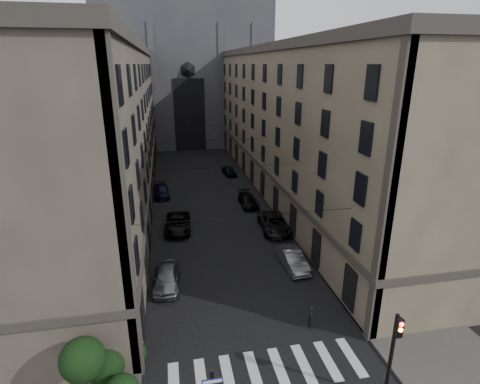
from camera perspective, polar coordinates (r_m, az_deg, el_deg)
sidewalk_left at (r=50.45m, az=-17.06°, el=-1.06°), size 7.00×80.00×0.15m
sidewalk_right at (r=52.41m, az=6.35°, el=0.42°), size 7.00×80.00×0.15m
zebra_crossing at (r=23.77m, az=4.07°, el=-25.43°), size 11.00×3.20×0.01m
building_left at (r=48.65m, az=-21.60°, el=9.04°), size 13.60×60.60×18.85m
building_right at (r=51.23m, az=9.93°, el=10.51°), size 13.60×60.60×18.85m
gothic_tower at (r=86.42m, az=-8.52°, el=19.53°), size 35.00×23.00×58.00m
traffic_light_right at (r=21.47m, az=22.35°, el=-21.11°), size 0.34×0.50×5.20m
shrub_cluster at (r=22.39m, az=-20.08°, el=-23.86°), size 3.90×4.40×3.90m
tram_wires at (r=48.12m, az=-5.33°, el=7.63°), size 14.00×60.00×0.43m
car_left_near at (r=30.52m, az=-11.11°, el=-12.66°), size 2.30×4.86×1.61m
car_left_midnear at (r=30.34m, az=-11.13°, el=-13.22°), size 1.86×4.04×1.28m
car_left_midfar at (r=39.83m, az=-9.46°, el=-4.76°), size 2.96×5.77×1.56m
car_left_far at (r=50.40m, az=-11.90°, el=0.12°), size 2.21×4.97×1.42m
car_right_near at (r=32.86m, az=8.02°, el=-10.12°), size 1.79×4.64×1.51m
car_right_midnear at (r=39.42m, az=5.22°, el=-4.76°), size 3.07×6.07×1.65m
car_right_midfar at (r=46.06m, az=1.25°, el=-1.27°), size 2.02×4.86×1.41m
car_right_far at (r=58.85m, az=-1.66°, el=3.23°), size 2.10×4.20×1.37m
pedestrian at (r=26.41m, az=10.71°, el=-18.25°), size 0.47×0.63×1.58m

